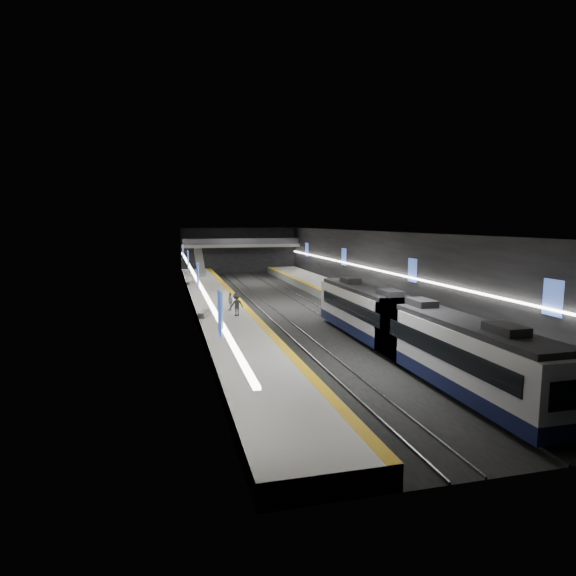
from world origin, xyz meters
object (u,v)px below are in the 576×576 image
object	(u,v)px
escalator	(200,262)
bench_left_far	(191,283)
passenger_left_b	(236,305)
train	(404,327)
bench_left_near	(204,314)
bench_right_far	(356,287)
passenger_right_b	(397,301)
bench_right_near	(398,302)
passenger_right_a	(362,294)
passenger_left_a	(230,301)

from	to	relation	value
escalator	bench_left_far	distance (m)	11.87
escalator	passenger_left_b	world-z (taller)	escalator
passenger_left_b	bench_left_far	bearing A→B (deg)	-102.86
train	bench_left_near	size ratio (longest dim) A/B	13.48
bench_left_near	bench_right_far	world-z (taller)	bench_left_near
bench_left_near	passenger_right_b	size ratio (longest dim) A/B	1.24
bench_right_near	bench_right_far	size ratio (longest dim) A/B	0.90
escalator	bench_right_far	distance (m)	27.44
passenger_right_a	bench_right_far	bearing A→B (deg)	-44.33
passenger_right_a	passenger_right_b	xyz separation A→B (m)	(1.59, -4.48, -0.09)
bench_left_near	passenger_right_a	world-z (taller)	passenger_right_a
passenger_left_a	bench_left_far	bearing A→B (deg)	173.74
passenger_left_b	bench_right_far	bearing A→B (deg)	-161.45
bench_left_near	bench_right_near	xyz separation A→B (m)	(18.96, 1.75, -0.03)
escalator	bench_right_near	world-z (taller)	escalator
bench_left_far	passenger_right_a	world-z (taller)	passenger_right_a
bench_left_far	bench_right_near	xyz separation A→B (m)	(18.96, -20.65, 0.02)
bench_left_near	passenger_right_b	xyz separation A→B (m)	(17.36, -1.18, 0.56)
passenger_left_a	train	bearing A→B (deg)	18.36
train	bench_left_far	xyz separation A→B (m)	(-12.00, 35.08, -1.00)
escalator	passenger_right_a	bearing A→B (deg)	-65.83
passenger_left_a	bench_right_far	bearing A→B (deg)	107.89
bench_right_near	passenger_right_a	distance (m)	3.61
escalator	passenger_left_a	size ratio (longest dim) A/B	4.86
escalator	bench_right_far	xyz separation A→B (m)	(17.00, -21.47, -1.66)
bench_right_near	passenger_right_a	world-z (taller)	passenger_right_a
train	passenger_right_b	size ratio (longest dim) A/B	16.76
bench_right_near	bench_right_far	xyz separation A→B (m)	(0.04, 10.75, 0.03)
bench_left_far	bench_right_far	distance (m)	21.42
train	passenger_right_a	bearing A→B (deg)	76.73
bench_right_near	passenger_right_a	xyz separation A→B (m)	(-3.19, 1.55, 0.67)
escalator	passenger_left_a	world-z (taller)	escalator
bench_right_far	passenger_right_a	distance (m)	9.77
bench_left_near	bench_right_far	bearing A→B (deg)	52.52
train	bench_right_far	distance (m)	26.15
bench_left_near	passenger_right_a	xyz separation A→B (m)	(15.77, 3.30, 0.64)
bench_left_near	passenger_right_a	distance (m)	16.12
passenger_right_a	passenger_left_b	world-z (taller)	passenger_left_b
bench_right_far	passenger_right_b	bearing A→B (deg)	-96.45
bench_left_near	bench_left_far	bearing A→B (deg)	109.19
escalator	passenger_left_a	distance (m)	31.56
passenger_left_b	passenger_left_a	bearing A→B (deg)	-106.15
bench_left_near	bench_right_near	size ratio (longest dim) A/B	1.13
bench_left_far	passenger_left_a	bearing A→B (deg)	-57.95
bench_left_far	bench_right_near	bearing A→B (deg)	-22.73
train	bench_left_far	distance (m)	37.08
passenger_right_b	bench_right_near	bearing A→B (deg)	-1.67
escalator	train	bearing A→B (deg)	-77.90
passenger_right_b	passenger_left_b	size ratio (longest dim) A/B	0.81
passenger_right_b	passenger_left_b	bearing A→B (deg)	113.79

